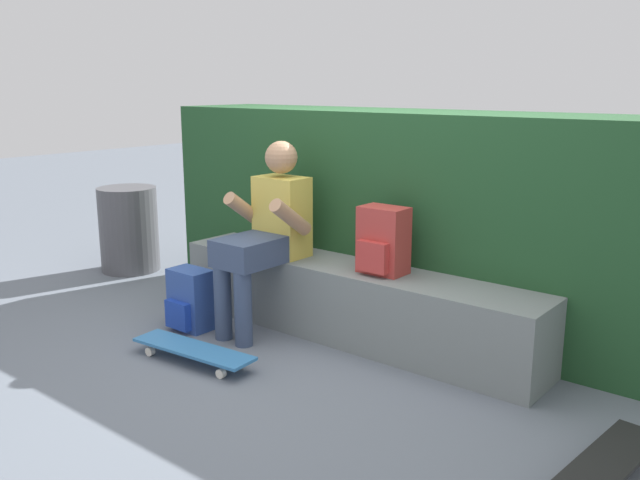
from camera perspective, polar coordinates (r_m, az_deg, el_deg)
The scene contains 9 objects.
ground_plane at distance 4.11m, azimuth -0.23°, elevation -9.47°, with size 24.00×24.00×0.00m, color slate.
bench_main at distance 4.27m, azimuth 2.60°, elevation -5.23°, with size 2.54×0.44×0.47m.
person_skater at distance 4.32m, azimuth -4.52°, elevation 0.86°, with size 0.49×0.62×1.22m.
skateboard_near_person at distance 4.02m, azimuth -10.65°, elevation -9.10°, with size 0.81×0.27×0.09m.
skateboard_beside_bench at distance 3.09m, azimuth 22.95°, elevation -17.10°, with size 0.27×0.82×0.09m.
backpack_on_bench at distance 4.02m, azimuth 5.30°, elevation -0.12°, with size 0.28×0.23×0.40m.
backpack_on_ground at distance 4.50m, azimuth -10.91°, elevation -5.02°, with size 0.28×0.23×0.40m.
hedge_row at distance 4.48m, azimuth 10.11°, elevation 1.63°, with size 4.23×0.75×1.40m.
trash_bin at distance 5.99m, azimuth -15.83°, elevation 0.89°, with size 0.49×0.49×0.72m.
Camera 1 is at (2.41, -2.93, 1.58)m, focal length 37.92 mm.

